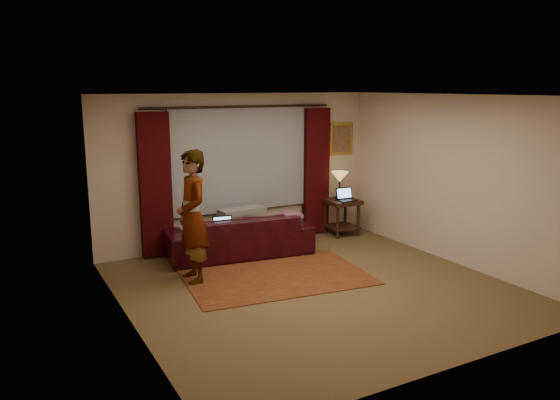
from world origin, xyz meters
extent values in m
cube|color=brown|center=(0.00, 0.00, -0.01)|extent=(5.00, 5.00, 0.01)
cube|color=silver|center=(0.00, 0.00, 2.60)|extent=(5.00, 5.00, 0.02)
cube|color=beige|center=(0.00, 2.50, 1.30)|extent=(5.00, 0.02, 2.60)
cube|color=beige|center=(0.00, -2.50, 1.30)|extent=(5.00, 0.02, 2.60)
cube|color=beige|center=(-2.50, 0.00, 1.30)|extent=(0.02, 5.00, 2.60)
cube|color=beige|center=(2.50, 0.00, 1.30)|extent=(0.02, 5.00, 2.60)
cube|color=#94949B|center=(0.00, 2.44, 1.50)|extent=(2.50, 0.05, 1.80)
cube|color=#340607|center=(-1.50, 2.39, 1.18)|extent=(0.50, 0.14, 2.30)
cube|color=#340607|center=(1.50, 2.39, 1.18)|extent=(0.50, 0.14, 2.30)
cylinder|color=black|center=(0.00, 2.39, 2.38)|extent=(0.04, 0.04, 3.40)
cube|color=gold|center=(2.10, 2.47, 1.75)|extent=(0.50, 0.04, 0.60)
imported|color=black|center=(-0.31, 1.84, 0.47)|extent=(2.44, 1.29, 0.94)
cube|color=gray|center=(-0.16, 2.03, 0.94)|extent=(0.81, 0.38, 0.09)
ellipsoid|color=#754554|center=(0.50, 1.62, 0.58)|extent=(0.58, 0.48, 0.22)
cube|color=brown|center=(-0.27, 0.64, 0.01)|extent=(2.78, 2.02, 0.01)
cube|color=black|center=(1.88, 2.09, 0.33)|extent=(0.61, 0.61, 0.67)
imported|color=gray|center=(-1.37, 1.05, 0.93)|extent=(0.56, 0.56, 1.87)
camera|label=1|loc=(-3.81, -6.01, 2.72)|focal=35.00mm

